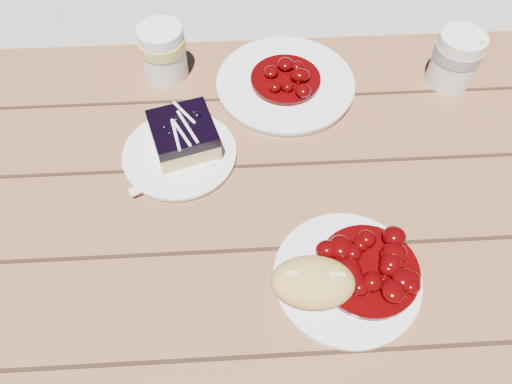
{
  "coord_description": "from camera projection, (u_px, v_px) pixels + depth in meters",
  "views": [
    {
      "loc": [
        0.0,
        -0.44,
        1.42
      ],
      "look_at": [
        0.02,
        -0.02,
        0.81
      ],
      "focal_mm": 35.0,
      "sensor_mm": 36.0,
      "label": 1
    }
  ],
  "objects": [
    {
      "name": "goulash_stew",
      "position": [
        370.0,
        265.0,
        0.7
      ],
      "size": [
        0.15,
        0.15,
        0.04
      ],
      "primitive_type": null,
      "color": "#4B0203",
      "rests_on": "main_plate"
    },
    {
      "name": "second_stew",
      "position": [
        286.0,
        73.0,
        0.92
      ],
      "size": [
        0.13,
        0.13,
        0.04
      ],
      "primitive_type": null,
      "color": "#4B0203",
      "rests_on": "second_plate"
    },
    {
      "name": "blueberry_cake",
      "position": [
        184.0,
        135.0,
        0.83
      ],
      "size": [
        0.13,
        0.13,
        0.06
      ],
      "rotation": [
        0.0,
        0.0,
        0.28
      ],
      "color": "#D6C175",
      "rests_on": "dessert_plate"
    },
    {
      "name": "fork_dessert",
      "position": [
        166.0,
        178.0,
        0.81
      ],
      "size": [
        0.16,
        0.09,
        0.0
      ],
      "primitive_type": null,
      "rotation": [
        0.0,
        0.0,
        -1.13
      ],
      "color": "white",
      "rests_on": "dessert_plate"
    },
    {
      "name": "picnic_table",
      "position": [
        243.0,
        253.0,
        0.93
      ],
      "size": [
        2.0,
        1.55,
        0.75
      ],
      "color": "brown",
      "rests_on": "ground"
    },
    {
      "name": "main_plate",
      "position": [
        346.0,
        279.0,
        0.72
      ],
      "size": [
        0.21,
        0.21,
        0.02
      ],
      "primitive_type": "cylinder",
      "color": "white",
      "rests_on": "picnic_table"
    },
    {
      "name": "second_plate",
      "position": [
        285.0,
        85.0,
        0.95
      ],
      "size": [
        0.25,
        0.25,
        0.02
      ],
      "primitive_type": "cylinder",
      "color": "white",
      "rests_on": "picnic_table"
    },
    {
      "name": "second_cup",
      "position": [
        163.0,
        52.0,
        0.93
      ],
      "size": [
        0.08,
        0.08,
        0.1
      ],
      "primitive_type": "cylinder",
      "color": "white",
      "rests_on": "picnic_table"
    },
    {
      "name": "ground",
      "position": [
        247.0,
        350.0,
        1.42
      ],
      "size": [
        60.0,
        60.0,
        0.0
      ],
      "primitive_type": "plane",
      "color": "#A6A296",
      "rests_on": "ground"
    },
    {
      "name": "coffee_cup",
      "position": [
        455.0,
        59.0,
        0.92
      ],
      "size": [
        0.08,
        0.08,
        0.1
      ],
      "primitive_type": "cylinder",
      "color": "white",
      "rests_on": "picnic_table"
    },
    {
      "name": "dessert_plate",
      "position": [
        180.0,
        155.0,
        0.85
      ],
      "size": [
        0.19,
        0.19,
        0.01
      ],
      "primitive_type": "cylinder",
      "color": "white",
      "rests_on": "picnic_table"
    },
    {
      "name": "bread_roll",
      "position": [
        313.0,
        282.0,
        0.67
      ],
      "size": [
        0.12,
        0.09,
        0.06
      ],
      "primitive_type": "ellipsoid",
      "rotation": [
        0.0,
        0.0,
        -0.09
      ],
      "color": "#D6AD52",
      "rests_on": "main_plate"
    }
  ]
}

